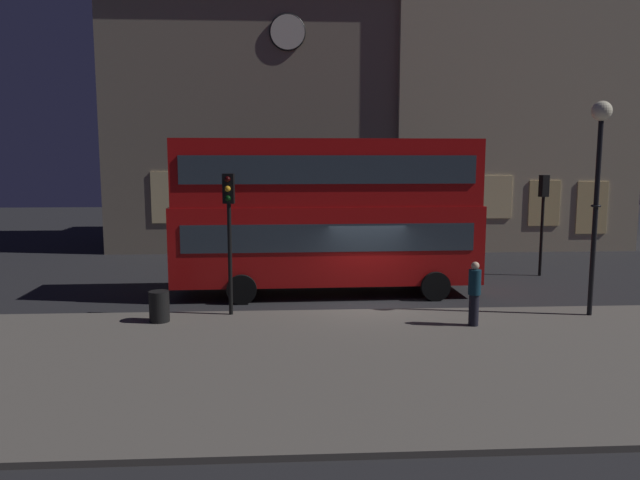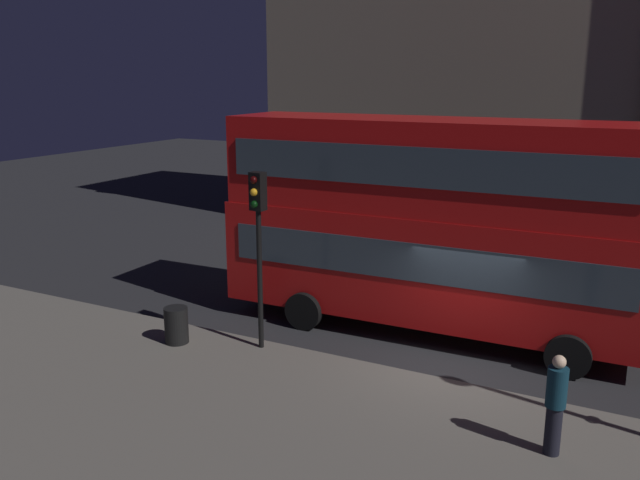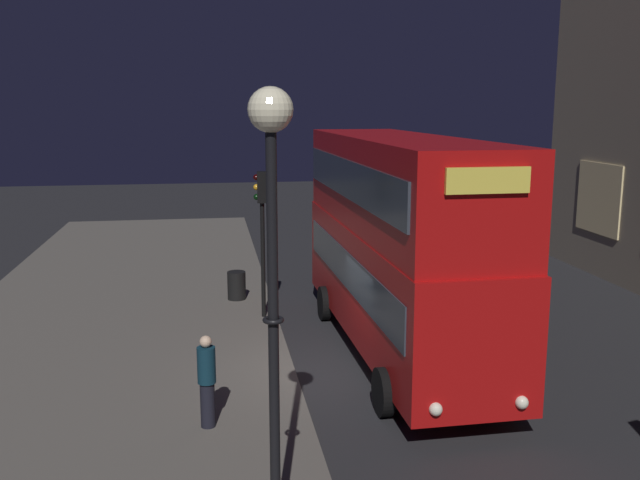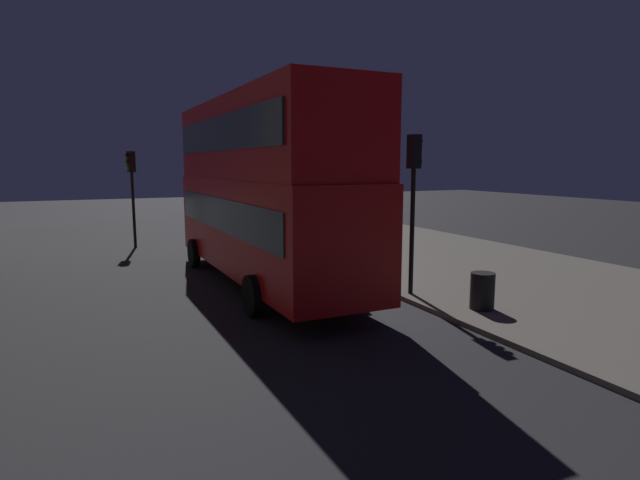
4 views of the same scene
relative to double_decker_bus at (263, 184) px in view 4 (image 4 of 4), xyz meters
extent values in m
plane|color=#232326|center=(1.25, -1.86, -2.93)|extent=(80.00, 80.00, 0.00)
cube|color=#5B564F|center=(1.25, -7.12, -2.87)|extent=(44.00, 8.92, 0.12)
cube|color=#B20F0F|center=(0.00, 0.00, -1.15)|extent=(10.33, 2.66, 2.61)
cube|color=#B20F0F|center=(0.00, 0.00, 1.25)|extent=(10.12, 2.61, 2.19)
cube|color=#2D3842|center=(0.00, 0.00, -0.82)|extent=(9.51, 2.70, 0.90)
cube|color=#2D3842|center=(0.00, 0.00, 1.36)|extent=(9.51, 2.70, 0.90)
cube|color=#F2D84C|center=(5.08, 0.10, 1.85)|extent=(0.11, 1.47, 0.44)
sphere|color=white|center=(5.14, 0.90, -2.10)|extent=(0.24, 0.24, 0.24)
sphere|color=white|center=(5.17, -0.70, -2.10)|extent=(0.24, 0.24, 0.24)
cylinder|color=black|center=(3.46, 1.35, -2.45)|extent=(0.97, 0.26, 0.97)
cylinder|color=black|center=(3.52, -1.21, -2.45)|extent=(0.97, 0.26, 0.97)
cylinder|color=black|center=(-2.86, 1.22, -2.45)|extent=(0.97, 0.26, 0.97)
cylinder|color=black|center=(-2.81, -1.33, -2.45)|extent=(0.97, 0.26, 0.97)
cylinder|color=black|center=(-3.00, -3.03, -1.19)|extent=(0.12, 0.12, 3.25)
cube|color=black|center=(-3.00, -3.03, 0.86)|extent=(0.34, 0.28, 0.85)
sphere|color=black|center=(-3.01, -3.18, 1.13)|extent=(0.17, 0.17, 0.17)
sphere|color=orange|center=(-3.01, -3.18, 0.86)|extent=(0.17, 0.17, 0.17)
sphere|color=black|center=(-3.01, -3.18, 0.59)|extent=(0.17, 0.17, 0.17)
cylinder|color=black|center=(8.73, 2.78, -1.36)|extent=(0.12, 0.12, 3.15)
cube|color=black|center=(8.73, 2.78, 0.64)|extent=(0.38, 0.33, 0.85)
sphere|color=black|center=(8.69, 2.92, 0.91)|extent=(0.17, 0.17, 0.17)
sphere|color=black|center=(8.69, 2.92, 0.64)|extent=(0.17, 0.17, 0.17)
sphere|color=green|center=(8.69, 2.92, 0.37)|extent=(0.17, 0.17, 0.17)
cylinder|color=black|center=(7.45, -3.70, -0.02)|extent=(0.14, 0.14, 5.58)
torus|color=black|center=(7.45, -3.70, 0.37)|extent=(0.28, 0.28, 0.06)
sphere|color=#F9EFC6|center=(7.45, -3.70, 3.02)|extent=(0.56, 0.56, 0.56)
cylinder|color=black|center=(3.72, -4.61, -2.38)|extent=(0.27, 0.27, 0.86)
cylinder|color=#0F2D3D|center=(3.72, -4.61, -1.61)|extent=(0.34, 0.34, 0.68)
sphere|color=beige|center=(3.72, -4.61, -1.16)|extent=(0.22, 0.22, 0.22)
cylinder|color=black|center=(-4.92, -3.71, -2.38)|extent=(0.56, 0.56, 0.86)
camera|label=1|loc=(-1.37, -20.34, 1.73)|focal=33.85mm
camera|label=2|loc=(4.87, -15.25, 3.37)|focal=37.44mm
camera|label=3|loc=(16.02, -4.46, 3.09)|focal=39.26mm
camera|label=4|loc=(-14.05, 4.62, 0.56)|focal=29.05mm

